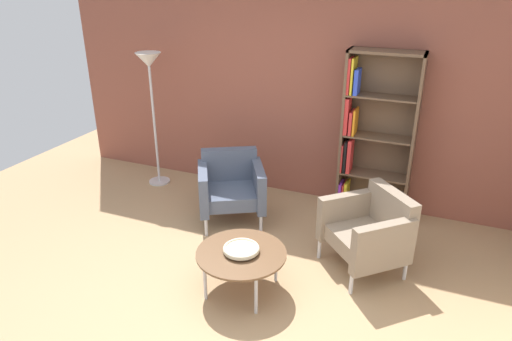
% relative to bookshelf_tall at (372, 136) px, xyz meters
% --- Properties ---
extents(ground_plane, '(8.32, 8.32, 0.00)m').
position_rel_bookshelf_tall_xyz_m(ground_plane, '(-0.88, -2.25, -0.94)').
color(ground_plane, tan).
extents(brick_back_panel, '(6.40, 0.12, 2.90)m').
position_rel_bookshelf_tall_xyz_m(brick_back_panel, '(-0.88, 0.21, 0.51)').
color(brick_back_panel, brown).
rests_on(brick_back_panel, ground_plane).
extents(bookshelf_tall, '(0.80, 0.30, 1.90)m').
position_rel_bookshelf_tall_xyz_m(bookshelf_tall, '(0.00, 0.00, 0.00)').
color(bookshelf_tall, brown).
rests_on(bookshelf_tall, ground_plane).
extents(coffee_table_low, '(0.80, 0.80, 0.40)m').
position_rel_bookshelf_tall_xyz_m(coffee_table_low, '(-0.74, -1.95, -0.57)').
color(coffee_table_low, brown).
rests_on(coffee_table_low, ground_plane).
extents(decorative_bowl, '(0.32, 0.32, 0.05)m').
position_rel_bookshelf_tall_xyz_m(decorative_bowl, '(-0.74, -1.95, -0.51)').
color(decorative_bowl, beige).
rests_on(decorative_bowl, coffee_table_low).
extents(armchair_near_window, '(0.93, 0.91, 0.78)m').
position_rel_bookshelf_tall_xyz_m(armchair_near_window, '(-1.39, -0.80, -0.53)').
color(armchair_near_window, '#4C566B').
rests_on(armchair_near_window, ground_plane).
extents(armchair_spare_guest, '(0.95, 0.95, 0.78)m').
position_rel_bookshelf_tall_xyz_m(armchair_spare_guest, '(0.23, -1.16, -0.53)').
color(armchair_spare_guest, gray).
rests_on(armchair_spare_guest, ground_plane).
extents(floor_lamp_torchiere, '(0.32, 0.32, 1.74)m').
position_rel_bookshelf_tall_xyz_m(floor_lamp_torchiere, '(-2.73, -0.28, 0.50)').
color(floor_lamp_torchiere, silver).
rests_on(floor_lamp_torchiere, ground_plane).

